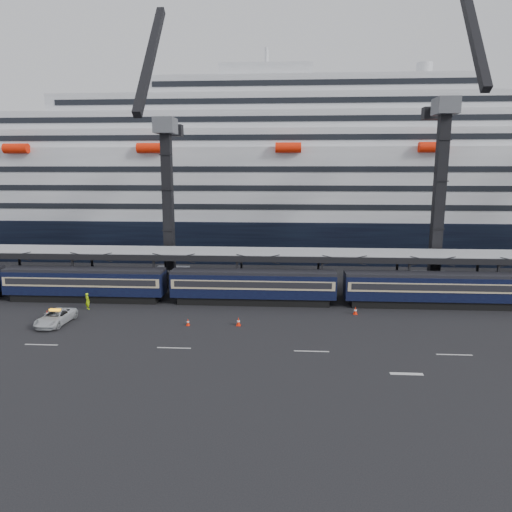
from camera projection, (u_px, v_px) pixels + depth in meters
The scene contains 13 objects.
ground at pixel (330, 335), 42.98m from camera, with size 260.00×260.00×0.00m, color black.
lane_markings at pixel (437, 360), 37.34m from camera, with size 111.00×4.27×0.02m.
train at pixel (282, 286), 52.66m from camera, with size 133.05×3.00×4.05m.
canopy at pixel (321, 254), 55.74m from camera, with size 130.00×6.25×5.53m.
cruise_ship at pixel (303, 186), 85.87m from camera, with size 214.09×28.84×34.00m.
crane_dark_near at pixel (167, 196), 60.23m from camera, with size 4.50×17.75×35.08m.
crane_dark_mid at pixel (441, 186), 56.83m from camera, with size 4.50×18.24×39.64m.
pickup_truck at pixel (56, 317), 45.99m from camera, with size 2.38×5.16×1.43m, color silver.
worker at pixel (88, 301), 50.92m from camera, with size 0.68×0.45×1.87m, color #B0E60C.
traffic_cone_b at pixel (47, 314), 48.32m from camera, with size 0.37×0.37×0.74m.
traffic_cone_c at pixel (188, 322), 45.65m from camera, with size 0.36×0.36×0.72m.
traffic_cone_d at pixel (238, 321), 45.61m from camera, with size 0.43×0.43×0.87m.
traffic_cone_e at pixel (355, 310), 49.20m from camera, with size 0.43×0.43×0.86m.
Camera 1 is at (-4.46, -41.21, 15.32)m, focal length 32.00 mm.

